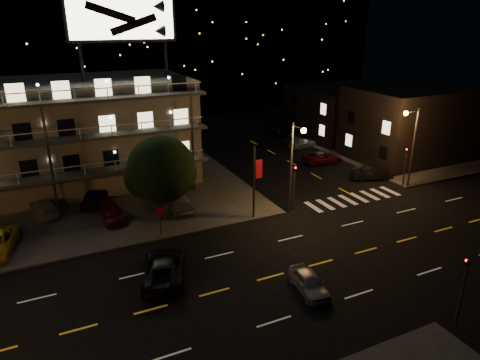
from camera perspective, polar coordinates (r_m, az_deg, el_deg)
name	(u,v)px	position (r m, az deg, el deg)	size (l,w,h in m)	color
ground	(243,284)	(28.17, 0.45, -13.74)	(140.00, 140.00, 0.00)	black
curb_nw	(9,206)	(44.08, -28.47, -3.10)	(44.00, 24.00, 0.15)	#343431
curb_ne	(383,148)	(59.49, 18.49, 4.03)	(16.00, 24.00, 0.15)	#343431
motel	(46,135)	(46.07, -24.43, 5.46)	(28.00, 13.80, 18.10)	gray
side_bldg_front	(410,123)	(55.78, 21.75, 7.03)	(14.06, 10.00, 8.50)	black
side_bldg_back	(346,112)	(64.50, 13.97, 8.85)	(14.06, 12.00, 7.00)	black
hill_backdrop	(54,45)	(89.96, -23.53, 16.14)	(120.00, 25.00, 24.00)	black
streetlight_nc	(294,159)	(36.08, 7.20, 2.75)	(0.44, 1.92, 8.00)	#2D2D30
streetlight_ne	(412,140)	(44.91, 21.91, 4.96)	(1.92, 0.44, 8.00)	#2D2D30
signal_nw	(294,183)	(37.56, 7.23, -0.39)	(0.20, 0.27, 4.60)	#2D2D30
signal_sw	(464,285)	(26.42, 27.65, -12.31)	(0.20, 0.27, 4.60)	#2D2D30
signal_ne	(406,163)	(45.58, 21.22, 2.12)	(0.27, 0.20, 4.60)	#2D2D30
banner_north	(255,181)	(35.34, 2.00, -0.10)	(0.83, 0.16, 6.40)	#2D2D30
stop_sign	(160,217)	(33.52, -10.62, -4.83)	(0.91, 0.11, 2.61)	#2D2D30
tree	(161,171)	(35.07, -10.50, 1.14)	(5.73, 5.52, 7.22)	black
lot_car_3	(112,212)	(37.44, -16.65, -4.16)	(1.76, 4.34, 1.26)	#5D0D19
lot_car_4	(178,202)	(38.02, -8.29, -2.86)	(1.82, 4.53, 1.54)	gray
lot_car_7	(44,207)	(40.52, -24.67, -3.29)	(1.83, 4.50, 1.31)	gray
lot_car_8	(94,197)	(40.81, -18.84, -2.16)	(1.76, 4.38, 1.49)	black
lot_car_9	(163,185)	(42.46, -10.22, -0.60)	(1.39, 4.00, 1.32)	#5D0D19
side_car_0	(372,173)	(47.41, 17.17, 0.92)	(1.50, 4.30, 1.42)	black
side_car_1	(323,158)	(51.45, 10.94, 2.93)	(2.18, 4.73, 1.31)	#5D0D19
side_car_2	(302,143)	(57.49, 8.31, 4.92)	(1.77, 4.36, 1.26)	gray
side_car_3	(283,132)	(63.12, 5.74, 6.44)	(1.53, 3.79, 1.29)	black
road_car_east	(309,282)	(27.56, 9.18, -13.33)	(1.48, 3.69, 1.26)	gray
road_car_west	(164,267)	(28.85, -10.09, -11.37)	(2.56, 5.54, 1.54)	black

